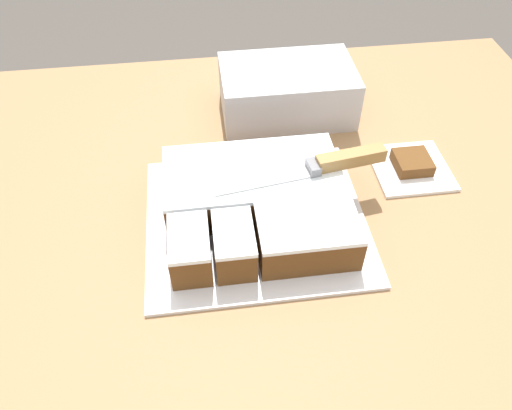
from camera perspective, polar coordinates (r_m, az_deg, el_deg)
countertop at (r=1.13m, az=-3.70°, el=-19.78°), size 1.40×1.10×0.91m
cake_board at (r=0.77m, az=0.00°, el=-1.73°), size 0.34×0.30×0.01m
cake at (r=0.75m, az=0.17°, el=0.13°), size 0.27×0.23×0.06m
knife at (r=0.76m, az=8.70°, el=4.79°), size 0.27×0.06×0.02m
paper_napkin at (r=0.90m, az=17.23°, el=4.04°), size 0.13×0.13×0.01m
brownie at (r=0.89m, az=17.42°, el=4.69°), size 0.06×0.06×0.02m
storage_box at (r=0.96m, az=3.58°, el=12.84°), size 0.24×0.15×0.09m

